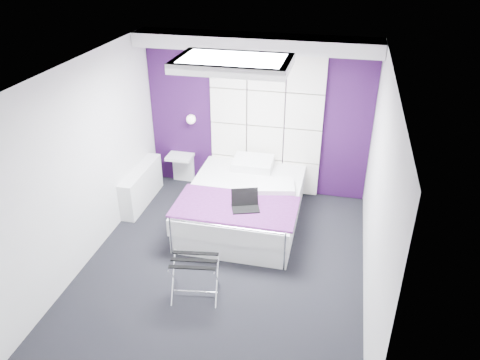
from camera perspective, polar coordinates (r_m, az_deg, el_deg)
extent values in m
plane|color=black|center=(6.28, -2.03, -10.49)|extent=(4.40, 4.40, 0.00)
plane|color=white|center=(5.07, -2.54, 13.04)|extent=(4.40, 4.40, 0.00)
plane|color=silver|center=(7.51, 2.11, 7.82)|extent=(3.60, 0.00, 3.60)
plane|color=silver|center=(6.23, -18.48, 1.77)|extent=(0.00, 4.40, 4.40)
plane|color=silver|center=(5.42, 16.47, -2.02)|extent=(0.00, 4.40, 4.40)
cube|color=#2E0E3C|center=(7.50, 2.09, 7.79)|extent=(3.58, 0.02, 2.58)
cube|color=white|center=(6.94, 1.87, 16.42)|extent=(3.58, 0.50, 0.20)
sphere|color=white|center=(7.67, -5.90, 7.48)|extent=(0.15, 0.15, 0.15)
cube|color=white|center=(7.64, -11.90, -0.72)|extent=(0.22, 1.20, 0.60)
cube|color=white|center=(7.06, 0.39, -4.07)|extent=(1.59, 1.99, 0.30)
cube|color=silver|center=(6.92, 0.40, -2.16)|extent=(1.63, 2.03, 0.25)
cube|color=#471348|center=(6.43, -0.56, -3.29)|extent=(1.69, 0.90, 0.03)
cube|color=white|center=(7.98, -7.34, 2.82)|extent=(0.43, 0.33, 0.05)
cube|color=black|center=(5.54, -5.63, -9.71)|extent=(0.55, 0.40, 0.01)
cube|color=black|center=(6.35, 0.68, -3.48)|extent=(0.37, 0.26, 0.02)
cube|color=black|center=(6.39, 0.93, -1.89)|extent=(0.37, 0.01, 0.24)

